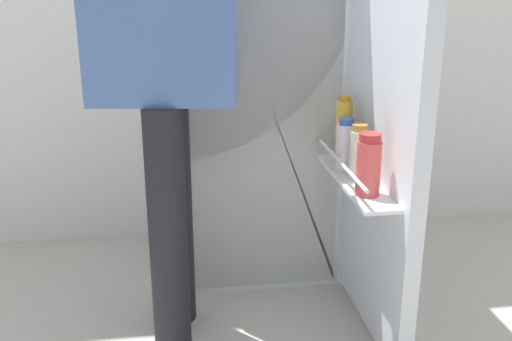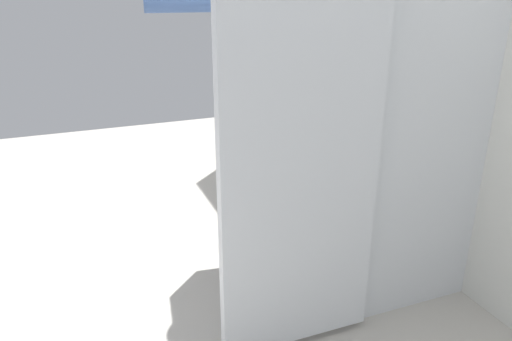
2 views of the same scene
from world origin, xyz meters
name	(u,v)px [view 2 (image 2 of 2)]	position (x,y,z in m)	size (l,w,h in m)	color
ground_plane	(275,292)	(0.00, 0.00, 0.00)	(6.10, 6.10, 0.00)	#B7B2A8
refrigerator	(382,112)	(0.03, 0.49, 0.83)	(0.68, 1.18, 1.67)	silver
person	(256,78)	(-0.31, 0.03, 0.95)	(0.54, 0.77, 1.59)	black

